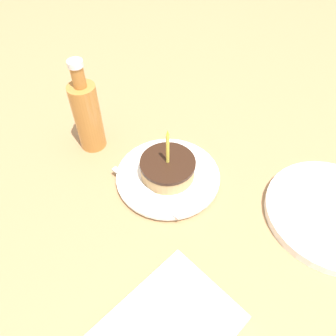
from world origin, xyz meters
TOP-DOWN VIEW (x-y plane):
  - ground_plane at (0.00, 0.00)m, footprint 2.40×2.40m
  - plate at (-0.02, -0.01)m, footprint 0.23×0.23m
  - cake_slice at (-0.02, -0.01)m, footprint 0.12×0.12m
  - fork at (-0.08, -0.02)m, footprint 0.04×0.19m
  - bottle at (-0.07, 0.20)m, footprint 0.06×0.06m
  - side_plate at (0.15, -0.31)m, footprint 0.26×0.26m

SIDE VIEW (x-z plane):
  - ground_plane at x=0.00m, z-range -0.04..0.00m
  - side_plate at x=0.15m, z-range 0.00..0.02m
  - plate at x=-0.02m, z-range 0.00..0.02m
  - fork at x=-0.08m, z-range 0.02..0.02m
  - cake_slice at x=-0.02m, z-range -0.03..0.10m
  - bottle at x=-0.07m, z-range -0.02..0.20m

